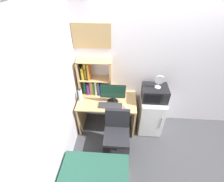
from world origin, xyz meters
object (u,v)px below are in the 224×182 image
computer_mouse (126,107)px  wall_corkboard (92,36)px  keyboard (110,106)px  desk_chair (117,136)px  hutch_bookshelf (92,79)px  microwave (155,93)px  water_bottle (80,95)px  mini_fridge (150,114)px  desk_fan (159,81)px  monitor (113,93)px

computer_mouse → wall_corkboard: 1.38m
keyboard → desk_chair: 0.56m
hutch_bookshelf → microwave: (1.21, -0.19, -0.14)m
hutch_bookshelf → water_bottle: bearing=-128.1°
mini_fridge → microwave: size_ratio=1.78×
desk_chair → wall_corkboard: wall_corkboard is taller
keyboard → desk_fan: 0.99m
mini_fridge → wall_corkboard: bearing=165.9°
hutch_bookshelf → water_bottle: 0.38m
water_bottle → mini_fridge: (1.40, 0.06, -0.47)m
hutch_bookshelf → water_bottle: (-0.19, -0.25, -0.21)m
microwave → desk_fan: bearing=-10.4°
water_bottle → desk_fan: (1.43, 0.05, 0.35)m
computer_mouse → microwave: (0.53, 0.21, 0.18)m
monitor → water_bottle: bearing=178.2°
water_bottle → keyboard: bearing=-13.3°
monitor → desk_chair: (0.11, -0.50, -0.59)m
mini_fridge → desk_fan: 0.83m
monitor → desk_chair: 0.78m
monitor → desk_fan: (0.81, 0.07, 0.26)m
water_bottle → desk_chair: size_ratio=0.29×
monitor → mini_fridge: monitor is taller
monitor → keyboard: monitor is taller
keyboard → desk_chair: size_ratio=0.48×
desk_chair → computer_mouse: bearing=69.1°
monitor → computer_mouse: monitor is taller
mini_fridge → desk_chair: desk_chair is taller
keyboard → water_bottle: size_ratio=1.70×
microwave → desk_chair: microwave is taller
keyboard → wall_corkboard: wall_corkboard is taller
computer_mouse → desk_chair: (-0.14, -0.37, -0.38)m
wall_corkboard → water_bottle: bearing=-124.2°
computer_mouse → water_bottle: bearing=170.0°
monitor → desk_fan: desk_fan is taller
keyboard → wall_corkboard: size_ratio=0.67×
keyboard → desk_fan: (0.85, 0.19, 0.46)m
computer_mouse → desk_chair: 0.55m
hutch_bookshelf → monitor: (0.43, -0.27, -0.12)m
hutch_bookshelf → monitor: hutch_bookshelf is taller
wall_corkboard → microwave: bearing=-14.0°
mini_fridge → wall_corkboard: size_ratio=1.26×
keyboard → computer_mouse: (0.29, -0.02, 0.01)m
water_bottle → desk_fan: bearing=2.1°
desk_fan → wall_corkboard: bearing=166.1°
monitor → hutch_bookshelf: bearing=148.2°
water_bottle → wall_corkboard: bearing=55.8°
monitor → water_bottle: (-0.62, 0.02, -0.09)m
monitor → desk_fan: size_ratio=1.83×
computer_mouse → water_bottle: size_ratio=0.31×
hutch_bookshelf → computer_mouse: bearing=-30.7°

